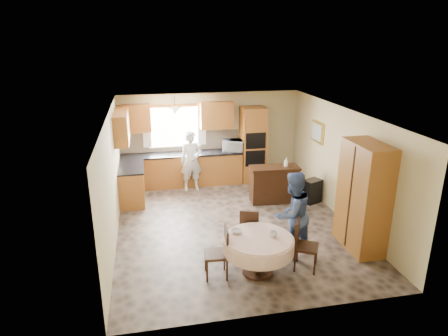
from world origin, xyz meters
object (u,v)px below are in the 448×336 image
chair_left (220,250)px  chair_back (249,228)px  oven_tower (253,145)px  person_dining (292,215)px  cupboard (363,197)px  chair_right (303,242)px  sideboard (274,185)px  person_sink (191,161)px  dining_table (258,245)px

chair_left → chair_back: 1.02m
oven_tower → person_dining: bearing=-94.9°
cupboard → chair_left: cupboard is taller
cupboard → chair_right: 1.57m
sideboard → cupboard: bearing=-66.4°
chair_back → person_sink: 3.50m
chair_right → person_dining: (-0.03, 0.48, 0.32)m
chair_right → person_dining: size_ratio=0.56×
chair_left → sideboard: bearing=150.7°
chair_right → person_dining: person_dining is taller
sideboard → dining_table: (-1.27, -2.99, 0.11)m
person_sink → oven_tower: bearing=5.6°
dining_table → chair_right: bearing=0.8°
oven_tower → chair_left: size_ratio=2.32×
cupboard → dining_table: (-2.21, -0.49, -0.52)m
chair_back → cupboard: bearing=-167.7°
cupboard → person_dining: cupboard is taller
oven_tower → chair_left: oven_tower is taller
dining_table → person_dining: size_ratio=0.74×
chair_right → person_dining: bearing=32.1°
sideboard → cupboard: cupboard is taller
sideboard → chair_back: bearing=-116.1°
chair_left → person_sink: person_sink is taller
chair_right → oven_tower: bearing=24.5°
dining_table → chair_back: (0.05, 0.78, -0.06)m
cupboard → chair_back: 2.25m
cupboard → chair_right: bearing=-160.9°
cupboard → chair_right: (-1.39, -0.48, -0.55)m
sideboard → cupboard: 2.74m
chair_left → person_sink: 4.16m
chair_right → person_sink: person_sink is taller
cupboard → person_dining: size_ratio=1.28×
oven_tower → chair_back: size_ratio=2.41×
oven_tower → sideboard: (0.13, -1.60, -0.63)m
dining_table → person_sink: person_sink is taller
dining_table → sideboard: bearing=67.0°
oven_tower → chair_back: (-1.09, -3.81, -0.57)m
oven_tower → person_sink: oven_tower is taller
sideboard → chair_left: chair_left is taller
person_dining → cupboard: bearing=156.7°
person_sink → chair_left: bearing=-96.8°
person_sink → chair_right: bearing=-77.3°
chair_back → sideboard: bearing=-99.0°
dining_table → chair_back: chair_back is taller
sideboard → chair_back: 2.52m
person_sink → person_dining: (1.44, -3.70, 0.02)m
cupboard → person_dining: (-1.42, 0.00, -0.23)m
chair_left → person_sink: bearing=-176.2°
chair_back → chair_right: (0.77, -0.77, 0.03)m
oven_tower → sideboard: oven_tower is taller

